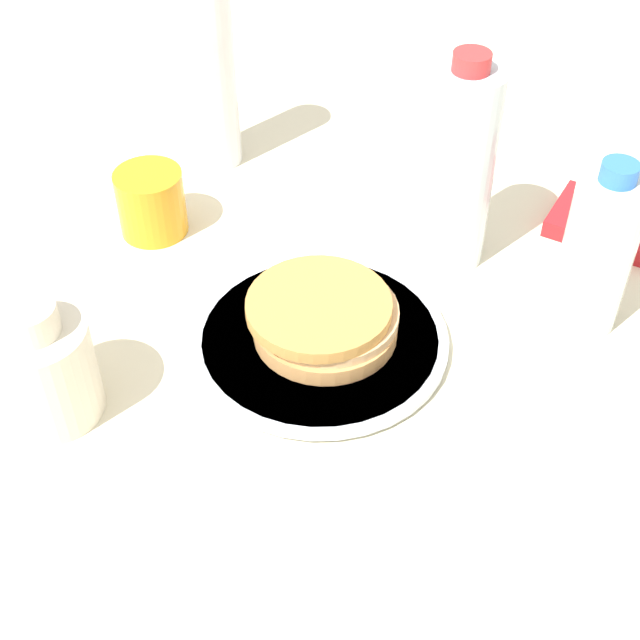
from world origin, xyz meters
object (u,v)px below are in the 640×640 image
Objects in this scene: juice_glass at (151,202)px; water_bottle_near at (458,168)px; water_bottle_far at (597,252)px; plate at (320,339)px; cream_jug at (43,367)px; water_bottle_mid at (210,73)px; pancake_stack at (324,317)px.

water_bottle_near reaches higher than juice_glass.
water_bottle_far is at bearing -35.74° from water_bottle_near.
water_bottle_far is at bearing 12.29° from plate.
juice_glass is at bearing 139.23° from plate.
cream_jug is 0.43m from water_bottle_mid.
plate is 3.33× the size of juice_glass.
water_bottle_mid reaches higher than water_bottle_far.
plate is at bearing -123.08° from pancake_stack.
water_bottle_far is at bearing 11.41° from pancake_stack.
juice_glass is at bearing 140.46° from pancake_stack.
juice_glass is 0.27m from cream_jug.
juice_glass is at bearing 176.26° from water_bottle_near.
water_bottle_far is (0.49, 0.15, 0.03)m from cream_jug.
plate is 1.06× the size of water_bottle_near.
water_bottle_mid reaches higher than pancake_stack.
pancake_stack is 0.26m from juice_glass.
water_bottle_near is at bearing 144.26° from water_bottle_far.
water_bottle_near is at bearing -3.74° from juice_glass.
water_bottle_near is at bearing -31.18° from water_bottle_mid.
cream_jug is (-0.23, -0.10, 0.05)m from plate.
plate is at bearing 22.73° from cream_jug.
plate is 1.36× the size of water_bottle_far.
cream_jug is at bearing -101.50° from water_bottle_mid.
water_bottle_far is (0.46, -0.11, 0.05)m from juice_glass.
juice_glass is 0.32× the size of water_bottle_near.
pancake_stack is 0.27m from water_bottle_far.
pancake_stack is 0.26m from cream_jug.
juice_glass is 0.30× the size of water_bottle_mid.
pancake_stack is at bearing -63.99° from water_bottle_mid.
water_bottle_mid is (0.08, 0.42, 0.06)m from cream_jug.
water_bottle_far is (0.13, -0.09, -0.03)m from water_bottle_near.
cream_jug is 0.68× the size of water_bottle_far.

